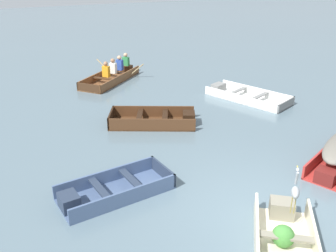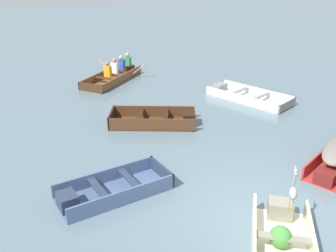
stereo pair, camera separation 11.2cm
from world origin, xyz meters
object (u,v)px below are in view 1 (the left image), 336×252
object	(u,v)px
skiff_slate_blue_mid_moored	(111,191)
rowboat_wooden_brown_with_crew	(113,74)
skiff_white_outer_moored	(245,96)
skiff_dark_varnish_far_moored	(157,120)
heron_on_dinghy	(295,191)

from	to	relation	value
skiff_slate_blue_mid_moored	rowboat_wooden_brown_with_crew	bearing A→B (deg)	72.45
skiff_slate_blue_mid_moored	skiff_white_outer_moored	size ratio (longest dim) A/B	0.78
skiff_dark_varnish_far_moored	rowboat_wooden_brown_with_crew	size ratio (longest dim) A/B	0.91
skiff_slate_blue_mid_moored	heron_on_dinghy	bearing A→B (deg)	-43.37
skiff_dark_varnish_far_moored	rowboat_wooden_brown_with_crew	distance (m)	5.10
skiff_slate_blue_mid_moored	skiff_white_outer_moored	bearing A→B (deg)	32.18
skiff_slate_blue_mid_moored	rowboat_wooden_brown_with_crew	distance (m)	8.62
skiff_white_outer_moored	rowboat_wooden_brown_with_crew	world-z (taller)	rowboat_wooden_brown_with_crew
skiff_dark_varnish_far_moored	rowboat_wooden_brown_with_crew	xyz separation A→B (m)	(0.19, 5.10, 0.09)
rowboat_wooden_brown_with_crew	heron_on_dinghy	size ratio (longest dim) A/B	3.66
skiff_white_outer_moored	heron_on_dinghy	world-z (taller)	heron_on_dinghy
skiff_slate_blue_mid_moored	rowboat_wooden_brown_with_crew	world-z (taller)	rowboat_wooden_brown_with_crew
skiff_dark_varnish_far_moored	skiff_white_outer_moored	bearing A→B (deg)	11.89
skiff_dark_varnish_far_moored	rowboat_wooden_brown_with_crew	bearing A→B (deg)	87.86
skiff_white_outer_moored	rowboat_wooden_brown_with_crew	size ratio (longest dim) A/B	1.05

